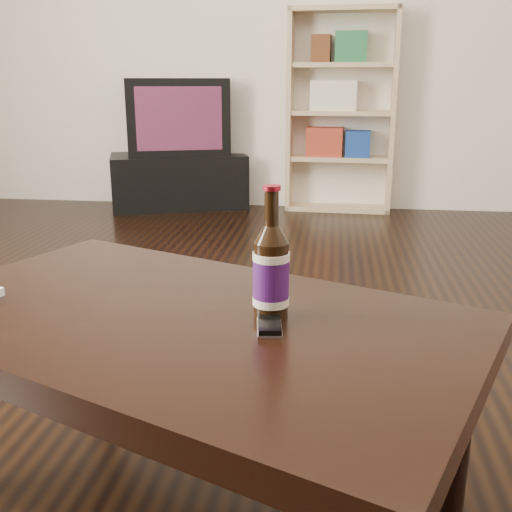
# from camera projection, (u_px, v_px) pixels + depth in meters

# --- Properties ---
(floor) EXTENTS (5.00, 6.00, 0.01)m
(floor) POSITION_uv_depth(u_px,v_px,m) (142.00, 432.00, 1.60)
(floor) COLOR black
(floor) RESTS_ON ground
(wall_back) EXTENTS (5.00, 0.02, 2.70)m
(wall_back) POSITION_uv_depth(u_px,v_px,m) (268.00, 11.00, 4.08)
(wall_back) COLOR silver
(wall_back) RESTS_ON ground
(tv_stand) EXTENTS (1.06, 0.76, 0.38)m
(tv_stand) POSITION_uv_depth(u_px,v_px,m) (179.00, 181.00, 4.37)
(tv_stand) COLOR black
(tv_stand) RESTS_ON floor
(tv) EXTENTS (0.81, 0.64, 0.53)m
(tv) POSITION_uv_depth(u_px,v_px,m) (177.00, 117.00, 4.24)
(tv) COLOR black
(tv) RESTS_ON tv_stand
(bookshelf) EXTENTS (0.75, 0.37, 1.36)m
(bookshelf) POSITION_uv_depth(u_px,v_px,m) (340.00, 108.00, 4.18)
(bookshelf) COLOR tan
(bookshelf) RESTS_ON floor
(coffee_table) EXTENTS (1.35, 1.09, 0.44)m
(coffee_table) POSITION_uv_depth(u_px,v_px,m) (180.00, 340.00, 1.23)
(coffee_table) COLOR black
(coffee_table) RESTS_ON floor
(beer_bottle) EXTENTS (0.10, 0.10, 0.27)m
(beer_bottle) POSITION_uv_depth(u_px,v_px,m) (271.00, 272.00, 1.17)
(beer_bottle) COLOR black
(beer_bottle) RESTS_ON coffee_table
(phone) EXTENTS (0.06, 0.10, 0.02)m
(phone) POSITION_uv_depth(u_px,v_px,m) (269.00, 326.00, 1.14)
(phone) COLOR #B7B7B9
(phone) RESTS_ON coffee_table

